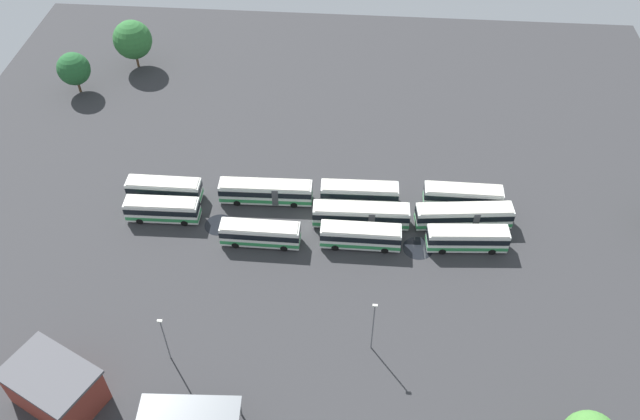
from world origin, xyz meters
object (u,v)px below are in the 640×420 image
object	(u,v)px
bus_row1_slot1	(361,215)
bus_row0_slot1	(464,216)
bus_row1_slot2	(361,236)
tree_northeast	(133,40)
bus_row1_slot0	(359,193)
lamp_post_mid_lot	(165,338)
bus_row3_slot1	(162,209)
bus_row2_slot2	(260,234)
bus_row2_slot0	(266,192)
depot_building	(55,386)
bus_row0_slot2	(467,238)
bus_row3_slot0	(164,189)
lamp_post_near_entrance	(373,325)
bus_row0_slot0	(463,196)
tree_east_edge	(74,69)

from	to	relation	value
bus_row1_slot1	bus_row0_slot1	bearing A→B (deg)	-176.12
bus_row1_slot2	tree_northeast	bearing A→B (deg)	-44.13
bus_row0_slot1	bus_row1_slot0	distance (m)	15.00
bus_row0_slot1	lamp_post_mid_lot	distance (m)	43.23
bus_row1_slot1	bus_row1_slot0	bearing A→B (deg)	-84.46
bus_row3_slot1	lamp_post_mid_lot	world-z (taller)	lamp_post_mid_lot
tree_northeast	bus_row2_slot2	bearing A→B (deg)	124.64
bus_row2_slot0	depot_building	xyz separation A→B (m)	(18.39, 33.19, 0.98)
bus_row0_slot2	bus_row3_slot0	world-z (taller)	same
bus_row1_slot2	bus_row3_slot0	distance (m)	29.37
bus_row1_slot0	bus_row1_slot1	world-z (taller)	same
bus_row3_slot1	tree_northeast	world-z (taller)	tree_northeast
bus_row3_slot0	bus_row1_slot2	bearing A→B (deg)	166.36
bus_row0_slot1	lamp_post_near_entrance	xyz separation A→B (m)	(12.33, 21.13, 2.79)
depot_building	lamp_post_near_entrance	size ratio (longest dim) A/B	1.40
bus_row0_slot0	bus_row0_slot2	xyz separation A→B (m)	(0.03, 8.16, -0.00)
bus_row3_slot1	lamp_post_near_entrance	distance (m)	35.37
bus_row0_slot2	bus_row3_slot0	bearing A→B (deg)	-8.32
bus_row3_slot0	bus_row3_slot1	size ratio (longest dim) A/B	1.03
lamp_post_mid_lot	bus_row1_slot2	bearing A→B (deg)	-137.78
lamp_post_mid_lot	tree_east_edge	bearing A→B (deg)	-60.93
bus_row0_slot0	depot_building	size ratio (longest dim) A/B	0.95
bus_row1_slot2	tree_east_edge	size ratio (longest dim) A/B	1.46
bus_row1_slot1	bus_row1_slot2	distance (m)	3.95
bus_row1_slot0	bus_row1_slot2	world-z (taller)	same
bus_row2_slot2	bus_row3_slot1	bearing A→B (deg)	-13.78
bus_row2_slot0	depot_building	size ratio (longest dim) A/B	1.15
bus_row0_slot2	bus_row1_slot1	size ratio (longest dim) A/B	0.82
tree_east_edge	lamp_post_mid_lot	bearing A→B (deg)	119.07
bus_row1_slot1	bus_row3_slot0	size ratio (longest dim) A/B	1.26
lamp_post_mid_lot	bus_row0_slot1	bearing A→B (deg)	-145.62
bus_row1_slot0	bus_row2_slot2	size ratio (longest dim) A/B	1.04
lamp_post_near_entrance	tree_northeast	world-z (taller)	tree_northeast
bus_row0_slot2	lamp_post_near_entrance	distance (m)	21.13
bus_row0_slot2	bus_row2_slot0	distance (m)	28.92
bus_row1_slot1	bus_row2_slot0	size ratio (longest dim) A/B	1.00
bus_row3_slot0	tree_east_edge	distance (m)	33.56
bus_row2_slot2	bus_row1_slot0	bearing A→B (deg)	-145.73
bus_row0_slot2	tree_east_edge	world-z (taller)	tree_east_edge
bus_row1_slot0	bus_row1_slot1	distance (m)	4.31
bus_row1_slot2	lamp_post_near_entrance	bearing A→B (deg)	96.52
tree_east_edge	lamp_post_near_entrance	bearing A→B (deg)	137.00
depot_building	tree_east_edge	xyz separation A→B (m)	(18.04, -57.97, 1.83)
bus_row1_slot2	bus_row3_slot1	size ratio (longest dim) A/B	1.05
bus_row3_slot1	bus_row2_slot2	bearing A→B (deg)	166.22
tree_northeast	bus_row1_slot1	bearing A→B (deg)	138.74
bus_row3_slot0	lamp_post_near_entrance	size ratio (longest dim) A/B	1.28
bus_row0_slot0	bus_row2_slot2	xyz separation A→B (m)	(27.79, 9.47, -0.00)
tree_northeast	bus_row3_slot1	bearing A→B (deg)	110.79
bus_row1_slot0	tree_northeast	size ratio (longest dim) A/B	1.24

